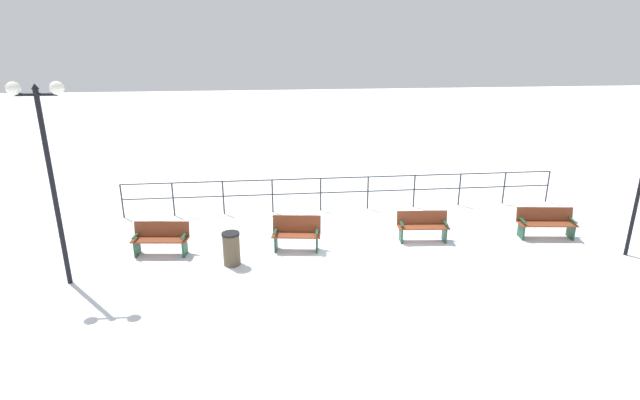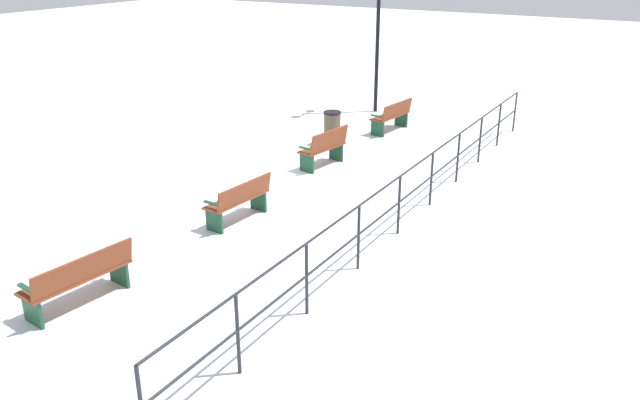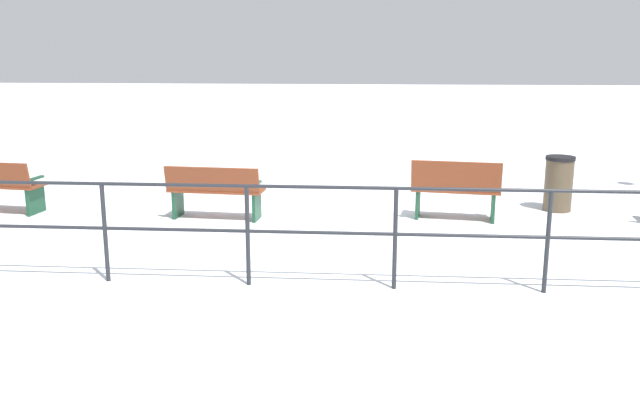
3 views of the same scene
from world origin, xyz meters
TOP-DOWN VIEW (x-y plane):
  - ground_plane at (0.00, 0.00)m, footprint 80.00×80.00m
  - bench_nearest at (-0.06, -5.61)m, footprint 0.69×1.57m
  - bench_second at (0.04, -1.86)m, footprint 0.70×1.42m
  - bench_third at (-0.20, 1.88)m, footprint 0.62×1.53m
  - bench_fourth at (-0.04, 5.63)m, footprint 0.76×1.74m
  - lamppost_near at (1.41, -7.56)m, footprint 0.30×1.20m
  - waterfront_railing at (-3.11, 0.00)m, footprint 0.05×14.87m
  - trash_bin at (0.82, -3.63)m, footprint 0.47×0.47m

SIDE VIEW (x-z plane):
  - ground_plane at x=0.00m, z-range 0.00..0.00m
  - trash_bin at x=0.82m, z-range 0.00..0.91m
  - bench_third at x=-0.20m, z-range 0.03..0.89m
  - bench_fourth at x=-0.04m, z-range 0.03..0.90m
  - bench_nearest at x=-0.06m, z-range 0.02..0.92m
  - bench_second at x=0.04m, z-range 0.01..0.97m
  - waterfront_railing at x=-3.11m, z-range 0.19..1.36m
  - lamppost_near at x=1.41m, z-range 1.06..5.93m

